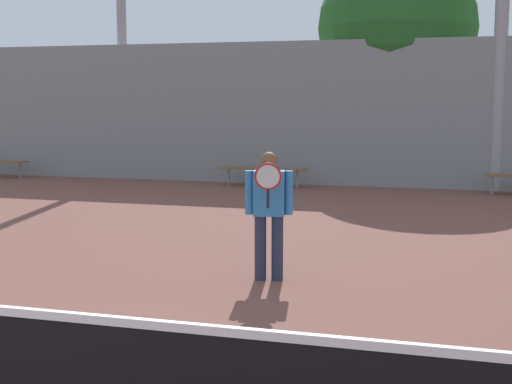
{
  "coord_description": "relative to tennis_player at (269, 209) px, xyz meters",
  "views": [
    {
      "loc": [
        3.13,
        -3.42,
        2.16
      ],
      "look_at": [
        0.5,
        5.87,
        0.9
      ],
      "focal_mm": 50.0,
      "sensor_mm": 36.0,
      "label": 1
    }
  ],
  "objects": [
    {
      "name": "tree_green_broad",
      "position": [
        0.48,
        11.44,
        3.12
      ],
      "size": [
        4.17,
        4.17,
        6.1
      ],
      "color": "brown",
      "rests_on": "ground_plane"
    },
    {
      "name": "tennis_player",
      "position": [
        0.0,
        0.0,
        0.0
      ],
      "size": [
        0.56,
        0.46,
        1.54
      ],
      "rotation": [
        0.0,
        0.0,
        0.21
      ],
      "color": "#282D47",
      "rests_on": "ground_plane"
    },
    {
      "name": "bench_by_gate",
      "position": [
        -2.49,
        8.83,
        -0.44
      ],
      "size": [
        2.2,
        0.4,
        0.47
      ],
      "color": "brown",
      "rests_on": "ground_plane"
    },
    {
      "name": "back_fence",
      "position": [
        -1.0,
        9.54,
        0.93
      ],
      "size": [
        25.08,
        0.06,
        3.59
      ],
      "color": "gray",
      "rests_on": "ground_plane"
    }
  ]
}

